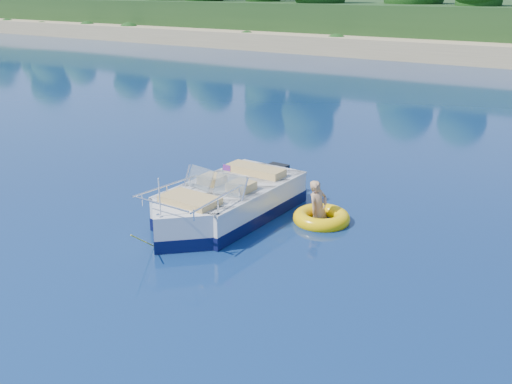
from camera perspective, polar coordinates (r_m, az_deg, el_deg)
ground at (r=14.18m, az=-7.99°, el=-3.29°), size 160.00×160.00×0.00m
motorboat at (r=14.25m, az=-3.25°, el=-1.38°), size 2.19×5.82×1.93m
tow_tube at (r=14.30m, az=6.56°, el=-2.59°), size 1.73×1.73×0.38m
boy at (r=14.47m, az=6.28°, el=-2.73°), size 0.57×0.90×1.63m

